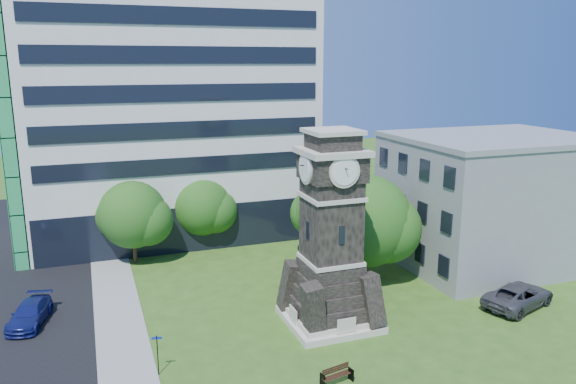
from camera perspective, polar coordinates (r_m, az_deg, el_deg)
name	(u,v)px	position (r m, az deg, el deg)	size (l,w,h in m)	color
ground	(296,344)	(33.86, 0.85, -15.23)	(160.00, 160.00, 0.00)	#305518
sidewalk	(121,332)	(36.57, -16.59, -13.50)	(3.00, 70.00, 0.06)	gray
clock_tower	(331,243)	(34.54, 4.37, -5.14)	(5.40, 5.40, 12.22)	beige
office_tall	(166,82)	(54.23, -12.31, 10.85)	(26.20, 15.11, 28.60)	white
office_low	(491,199)	(48.37, 19.97, -0.69)	(15.20, 12.20, 10.40)	gray
car_street_north	(30,314)	(39.42, -24.76, -11.16)	(1.89, 4.65, 1.35)	navy
car_east_lot	(519,296)	(41.20, 22.38, -9.71)	(2.61, 5.66, 1.57)	#47464B
park_bench	(336,374)	(30.27, 4.94, -17.97)	(1.70, 0.45, 0.88)	black
street_sign	(157,350)	(31.13, -13.13, -15.40)	(0.53, 0.05, 2.22)	black
tree_nw	(134,216)	(46.94, -15.41, -2.41)	(6.01, 5.47, 6.80)	#332114
tree_nc	(202,207)	(49.76, -8.73, -1.54)	(5.85, 5.32, 6.44)	#332114
tree_ne	(329,213)	(46.33, 4.18, -2.12)	(6.20, 5.64, 6.93)	#332114
tree_east	(367,223)	(41.45, 8.02, -3.16)	(7.45, 6.77, 8.14)	#332114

